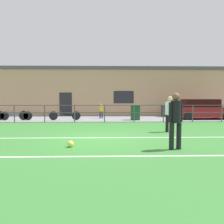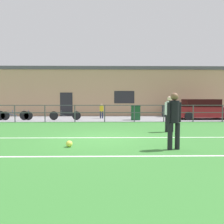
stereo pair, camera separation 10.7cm
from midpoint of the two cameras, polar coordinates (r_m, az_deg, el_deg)
The scene contains 16 objects.
ground at distance 9.02m, azimuth -2.56°, elevation -6.85°, with size 60.00×44.00×0.04m, color #387A33.
field_line_touchline at distance 9.12m, azimuth -2.55°, elevation -6.60°, with size 36.00×0.11×0.00m, color white.
field_line_hash at distance 6.29m, azimuth -3.04°, elevation -11.31°, with size 36.00×0.11×0.00m, color white.
pavement_strip at distance 17.45m, azimuth -2.05°, elevation -1.66°, with size 48.00×5.00×0.02m, color gray.
perimeter_fence at distance 14.90m, azimuth -2.15°, elevation 0.27°, with size 36.07×0.07×1.15m.
clubhouse_facade at distance 21.08m, azimuth -1.98°, elevation 5.30°, with size 28.00×2.56×4.45m.
player_goalkeeper at distance 7.20m, azimuth 15.62°, elevation -1.36°, with size 0.47×0.31×1.78m.
player_striker at distance 10.88m, azimuth 14.38°, elevation 0.08°, with size 0.47×0.30×1.71m.
soccer_ball_match at distance 7.53m, azimuth -11.00°, elevation -8.04°, with size 0.21×0.21×0.21m, color #E5E04C.
spectator_child at distance 17.38m, azimuth -3.00°, elevation 0.50°, with size 0.30×0.20×1.15m.
parked_car_red at distance 18.23m, azimuth 22.00°, elevation 0.59°, with size 4.23×1.80×1.51m.
bicycle_parked_0 at distance 16.41m, azimuth -12.24°, elevation -0.89°, with size 2.27×0.04×0.73m.
bicycle_parked_1 at distance 17.40m, azimuth -23.58°, elevation -0.87°, with size 2.29×0.04×0.72m.
bicycle_parked_3 at distance 17.52m, azimuth -24.56°, elevation -0.79°, with size 2.37×0.04×0.76m.
trash_bin_0 at distance 16.24m, azimuth 5.81°, elevation -0.14°, with size 0.66×0.56×1.06m.
trash_bin_1 at distance 19.44m, azimuth 13.45°, elevation 0.24°, with size 0.66×0.56×0.96m.
Camera 1 is at (0.11, -8.87, 1.62)m, focal length 35.57 mm.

